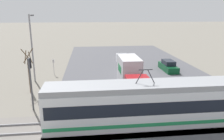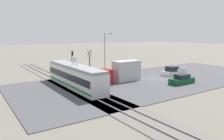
{
  "view_description": "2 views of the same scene",
  "coord_description": "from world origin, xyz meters",
  "views": [
    {
      "loc": [
        6.97,
        31.35,
        9.0
      ],
      "look_at": [
        4.1,
        5.61,
        2.03
      ],
      "focal_mm": 35.0,
      "sensor_mm": 36.0,
      "label": 1
    },
    {
      "loc": [
        -28.58,
        29.43,
        8.28
      ],
      "look_at": [
        4.54,
        7.11,
        1.74
      ],
      "focal_mm": 35.0,
      "sensor_mm": 36.0,
      "label": 2
    }
  ],
  "objects": [
    {
      "name": "road_surface",
      "position": [
        0.0,
        0.0,
        0.04
      ],
      "size": [
        21.1,
        51.38,
        0.08
      ],
      "color": "#4C4C51",
      "rests_on": "ground"
    },
    {
      "name": "no_parking_sign",
      "position": [
        11.99,
        -0.07,
        1.4
      ],
      "size": [
        0.32,
        0.08,
        2.3
      ],
      "color": "gray",
      "rests_on": "ground"
    },
    {
      "name": "street_lamp_near_crossing",
      "position": [
        14.09,
        2.5,
        4.98
      ],
      "size": [
        0.36,
        1.95,
        8.69
      ],
      "color": "gray",
      "rests_on": "ground"
    },
    {
      "name": "light_rail_tram",
      "position": [
        2.58,
        15.45,
        1.76
      ],
      "size": [
        15.83,
        2.82,
        4.59
      ],
      "color": "silver",
      "rests_on": "ground"
    },
    {
      "name": "box_truck",
      "position": [
        1.99,
        6.86,
        1.71
      ],
      "size": [
        2.36,
        8.28,
        3.54
      ],
      "color": "maroon",
      "rests_on": "ground"
    },
    {
      "name": "sedan_car_0",
      "position": [
        -5.39,
        -0.39,
        0.74
      ],
      "size": [
        1.74,
        4.78,
        1.61
      ],
      "rotation": [
        0.0,
        0.0,
        3.14
      ],
      "color": "#0C4723",
      "rests_on": "ground"
    },
    {
      "name": "rail_bed",
      "position": [
        0.0,
        15.45,
        0.05
      ],
      "size": [
        69.76,
        4.4,
        0.22
      ],
      "color": "slate",
      "rests_on": "ground"
    },
    {
      "name": "ground_plane",
      "position": [
        0.0,
        0.0,
        0.0
      ],
      "size": [
        320.0,
        320.0,
        0.0
      ],
      "primitive_type": "plane",
      "color": "slate"
    },
    {
      "name": "street_tree",
      "position": [
        13.59,
        6.94,
        2.32
      ],
      "size": [
        1.2,
        1.0,
        5.11
      ],
      "color": "brown",
      "rests_on": "ground"
    },
    {
      "name": "traffic_light_pole",
      "position": [
        12.25,
        11.62,
        3.23
      ],
      "size": [
        0.28,
        0.47,
        4.96
      ],
      "color": "#47474C",
      "rests_on": "ground"
    },
    {
      "name": "pickup_truck",
      "position": [
        0.78,
        -5.61,
        0.76
      ],
      "size": [
        2.1,
        5.49,
        1.8
      ],
      "color": "silver",
      "rests_on": "ground"
    }
  ]
}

